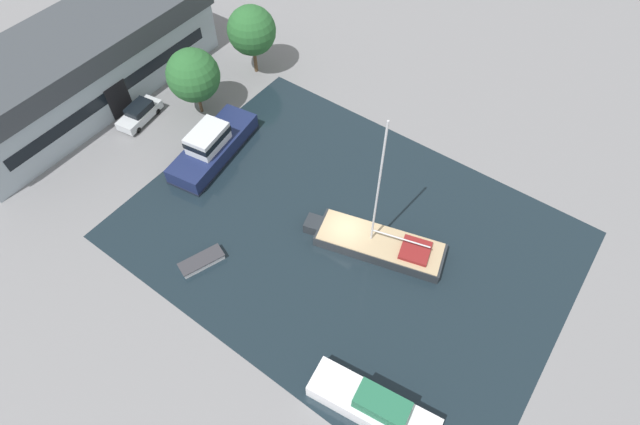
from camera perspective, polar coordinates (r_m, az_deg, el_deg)
ground_plane at (r=40.39m, az=2.94°, el=-2.56°), size 440.00×440.00×0.00m
water_canal at (r=40.38m, az=2.94°, el=-2.55°), size 25.18×34.07×0.01m
warehouse_building at (r=54.94m, az=-25.82°, el=14.84°), size 28.39×10.35×7.03m
quay_tree_near_building at (r=48.93m, az=-14.29°, el=14.95°), size 4.96×4.96×6.76m
quay_tree_by_water at (r=52.83m, az=-7.82°, el=19.90°), size 4.86×4.86×7.24m
parked_car at (r=51.70m, az=-19.92°, el=10.63°), size 4.95×2.60×1.71m
sailboat_moored at (r=39.40m, az=6.65°, el=-3.53°), size 5.71×11.44×13.25m
motor_cruiser at (r=46.15m, az=-12.21°, el=7.48°), size 10.24×4.84×3.24m
small_dinghy at (r=39.72m, az=-13.37°, el=-5.44°), size 3.71×2.46×0.53m
cabin_boat at (r=33.69m, az=6.23°, el=-21.18°), size 3.43×8.61×2.66m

